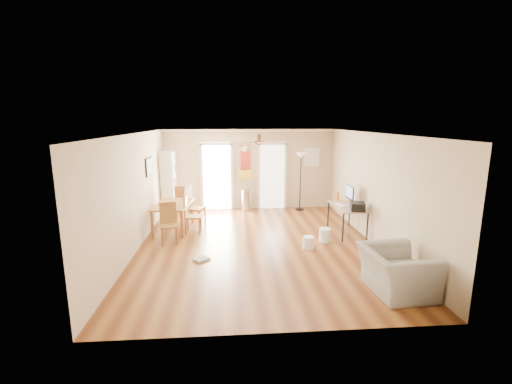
{
  "coord_description": "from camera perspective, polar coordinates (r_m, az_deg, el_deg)",
  "views": [
    {
      "loc": [
        -0.65,
        -7.81,
        2.89
      ],
      "look_at": [
        0.0,
        0.6,
        1.15
      ],
      "focal_mm": 24.59,
      "sensor_mm": 36.0,
      "label": 1
    }
  ],
  "objects": [
    {
      "name": "wall_back",
      "position": [
        11.44,
        -1.12,
        3.66
      ],
      "size": [
        5.5,
        0.04,
        2.6
      ],
      "primitive_type": null,
      "color": "beige",
      "rests_on": "floor"
    },
    {
      "name": "dining_chair_right_a",
      "position": [
        9.79,
        -9.87,
        -2.3
      ],
      "size": [
        0.58,
        0.58,
        1.12
      ],
      "primitive_type": null,
      "rotation": [
        0.0,
        0.0,
        1.25
      ],
      "color": "#9F6633",
      "rests_on": "floor"
    },
    {
      "name": "dining_table",
      "position": [
        9.59,
        -13.28,
        -3.95
      ],
      "size": [
        0.99,
        1.52,
        0.72
      ],
      "primitive_type": null,
      "rotation": [
        0.0,
        0.0,
        -0.09
      ],
      "color": "olive",
      "rests_on": "floor"
    },
    {
      "name": "ceiling",
      "position": [
        7.85,
        0.34,
        9.53
      ],
      "size": [
        5.5,
        7.0,
        0.0
      ],
      "primitive_type": null,
      "color": "silver",
      "rests_on": "floor"
    },
    {
      "name": "dining_chair_far",
      "position": [
        10.66,
        -11.72,
        -1.54
      ],
      "size": [
        0.44,
        0.44,
        1.0
      ],
      "primitive_type": null,
      "rotation": [
        0.0,
        0.0,
        3.06
      ],
      "color": "#975631",
      "rests_on": "floor"
    },
    {
      "name": "bathroom_doorway",
      "position": [
        11.53,
        2.62,
        2.46
      ],
      "size": [
        0.8,
        0.1,
        2.1
      ],
      "primitive_type": null,
      "color": "white",
      "rests_on": "wall_back"
    },
    {
      "name": "torchiere_lamp",
      "position": [
        11.4,
        7.23,
        1.7
      ],
      "size": [
        0.42,
        0.42,
        1.88
      ],
      "primitive_type": null,
      "rotation": [
        0.0,
        0.0,
        -0.23
      ],
      "color": "black",
      "rests_on": "floor"
    },
    {
      "name": "computer_desk",
      "position": [
        9.39,
        14.51,
        -4.34
      ],
      "size": [
        0.68,
        1.36,
        0.73
      ],
      "primitive_type": null,
      "color": "tan",
      "rests_on": "floor"
    },
    {
      "name": "wastebasket_b",
      "position": [
        8.7,
        11.14,
        -6.87
      ],
      "size": [
        0.29,
        0.29,
        0.32
      ],
      "primitive_type": "cylinder",
      "rotation": [
        0.0,
        0.0,
        0.03
      ],
      "color": "white",
      "rests_on": "floor"
    },
    {
      "name": "wall_front",
      "position": [
        4.64,
        3.94,
        -8.41
      ],
      "size": [
        5.5,
        0.04,
        2.6
      ],
      "primitive_type": null,
      "color": "beige",
      "rests_on": "floor"
    },
    {
      "name": "floor",
      "position": [
        8.36,
        0.32,
        -8.58
      ],
      "size": [
        7.0,
        7.0,
        0.0
      ],
      "primitive_type": "plane",
      "color": "brown",
      "rests_on": "ground"
    },
    {
      "name": "imac",
      "position": [
        9.43,
        15.0,
        -0.47
      ],
      "size": [
        0.19,
        0.53,
        0.49
      ],
      "primitive_type": null,
      "rotation": [
        0.0,
        0.0,
        -0.23
      ],
      "color": "black",
      "rests_on": "computer_desk"
    },
    {
      "name": "framed_poster",
      "position": [
        9.52,
        -17.01,
        3.96
      ],
      "size": [
        0.04,
        0.66,
        0.48
      ],
      "primitive_type": "cube",
      "color": "black",
      "rests_on": "wall_left"
    },
    {
      "name": "floor_cloth",
      "position": [
        7.57,
        -8.85,
        -10.76
      ],
      "size": [
        0.38,
        0.37,
        0.04
      ],
      "primitive_type": "cube",
      "rotation": [
        0.0,
        0.0,
        0.68
      ],
      "color": "#9C9D97",
      "rests_on": "floor"
    },
    {
      "name": "dining_chair_near",
      "position": [
        8.57,
        -14.0,
        -5.04
      ],
      "size": [
        0.47,
        0.47,
        0.96
      ],
      "primitive_type": null,
      "rotation": [
        0.0,
        0.0,
        0.21
      ],
      "color": "olive",
      "rests_on": "floor"
    },
    {
      "name": "trash_can",
      "position": [
        11.32,
        -1.58,
        -1.38
      ],
      "size": [
        0.4,
        0.4,
        0.68
      ],
      "primitive_type": "cylinder",
      "rotation": [
        0.0,
        0.0,
        -0.32
      ],
      "color": "#B2B2B4",
      "rests_on": "floor"
    },
    {
      "name": "wall_right",
      "position": [
        8.67,
        18.76,
        0.45
      ],
      "size": [
        0.04,
        7.0,
        2.6
      ],
      "primitive_type": null,
      "color": "beige",
      "rests_on": "floor"
    },
    {
      "name": "keyboard",
      "position": [
        9.3,
        13.58,
        -2.07
      ],
      "size": [
        0.22,
        0.45,
        0.02
      ],
      "primitive_type": "cube",
      "rotation": [
        0.0,
        0.0,
        0.2
      ],
      "color": "white",
      "rests_on": "computer_desk"
    },
    {
      "name": "printer",
      "position": [
        8.85,
        16.22,
        -2.3
      ],
      "size": [
        0.41,
        0.45,
        0.2
      ],
      "primitive_type": "cube",
      "rotation": [
        0.0,
        0.0,
        -0.25
      ],
      "color": "black",
      "rests_on": "computer_desk"
    },
    {
      "name": "ceiling_fan",
      "position": [
        7.56,
        0.53,
        8.16
      ],
      "size": [
        1.24,
        1.24,
        0.2
      ],
      "primitive_type": null,
      "color": "#593819",
      "rests_on": "ceiling"
    },
    {
      "name": "crown_molding",
      "position": [
        7.85,
        0.34,
        9.24
      ],
      "size": [
        5.5,
        7.0,
        0.08
      ],
      "primitive_type": null,
      "color": "white",
      "rests_on": "wall_back"
    },
    {
      "name": "bookshelf",
      "position": [
        11.31,
        -13.95,
        1.56
      ],
      "size": [
        0.6,
        0.95,
        1.95
      ],
      "primitive_type": null,
      "rotation": [
        0.0,
        0.0,
        0.25
      ],
      "color": "silver",
      "rests_on": "floor"
    },
    {
      "name": "wall_left",
      "position": [
        8.25,
        -19.08,
        -0.12
      ],
      "size": [
        0.04,
        7.0,
        2.6
      ],
      "primitive_type": null,
      "color": "beige",
      "rests_on": "floor"
    },
    {
      "name": "wall_decal",
      "position": [
        11.38,
        -1.75,
        4.89
      ],
      "size": [
        0.46,
        0.03,
        1.1
      ],
      "primitive_type": "cube",
      "color": "red",
      "rests_on": "wall_back"
    },
    {
      "name": "wastebasket_a",
      "position": [
        8.16,
        8.49,
        -8.15
      ],
      "size": [
        0.31,
        0.31,
        0.29
      ],
      "primitive_type": "cylinder",
      "rotation": [
        0.0,
        0.0,
        -0.31
      ],
      "color": "white",
      "rests_on": "floor"
    },
    {
      "name": "kitchen_doorway",
      "position": [
        11.45,
        -6.36,
        2.34
      ],
      "size": [
        0.9,
        0.1,
        2.1
      ],
      "primitive_type": null,
      "color": "white",
      "rests_on": "wall_back"
    },
    {
      "name": "armchair",
      "position": [
        6.53,
        21.86,
        -11.88
      ],
      "size": [
        1.08,
        1.22,
        0.75
      ],
      "primitive_type": "imported",
      "rotation": [
        0.0,
        0.0,
        1.64
      ],
      "color": "gray",
      "rests_on": "floor"
    },
    {
      "name": "dining_chair_right_b",
      "position": [
        9.23,
        -10.19,
        -3.64
      ],
      "size": [
        0.41,
        0.41,
        0.97
      ],
      "primitive_type": null,
      "rotation": [
        0.0,
        0.0,
        1.53
      ],
      "color": "#A67335",
      "rests_on": "floor"
    },
    {
      "name": "orange_bottle",
      "position": [
        9.84,
        13.13,
        -0.64
      ],
      "size": [
        0.08,
        0.08,
        0.23
      ],
      "primitive_type": "cylinder",
      "rotation": [
        0.0,
        0.0,
        -0.02
      ],
      "color": "#CC6112",
      "rests_on": "computer_desk"
    },
    {
      "name": "ac_grille",
      "position": [
        11.66,
        9.04,
        5.65
      ],
      "size": [
        0.5,
        0.04,
        0.6
      ],
      "primitive_type": "cube",
      "color": "white",
      "rests_on": "wall_back"
    }
  ]
}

